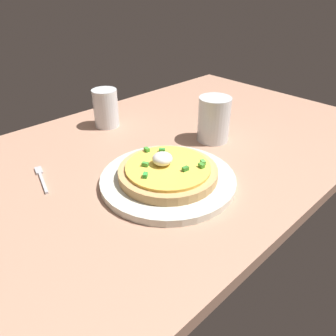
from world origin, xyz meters
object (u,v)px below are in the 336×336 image
at_px(plate, 168,180).
at_px(cup_far, 106,109).
at_px(fork, 41,177).
at_px(cup_near, 214,122).
at_px(pizza, 168,171).

bearing_deg(plate, cup_far, 76.63).
bearing_deg(fork, cup_near, -92.23).
relative_size(plate, cup_far, 2.68).
xyz_separation_m(pizza, cup_far, (0.08, 0.32, 0.02)).
xyz_separation_m(cup_near, fork, (-0.40, 0.13, -0.05)).
bearing_deg(fork, plate, -121.63).
bearing_deg(cup_far, plate, -103.37).
relative_size(plate, pizza, 1.37).
height_order(pizza, cup_far, cup_far).
relative_size(pizza, cup_far, 1.95).
height_order(cup_far, fork, cup_far).
distance_m(plate, cup_far, 0.34).
bearing_deg(cup_near, pizza, -163.74).
xyz_separation_m(cup_far, fork, (-0.26, -0.13, -0.04)).
bearing_deg(pizza, plate, -81.68).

